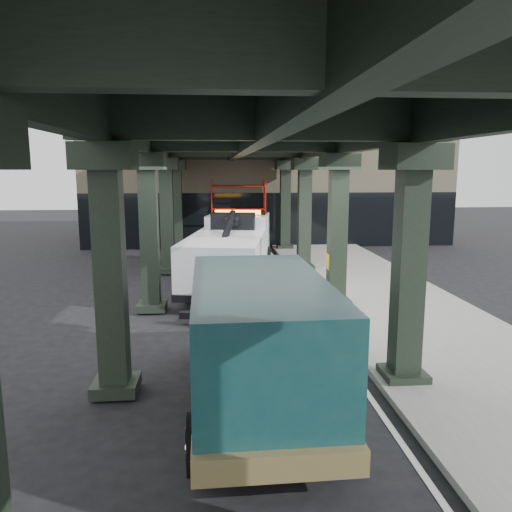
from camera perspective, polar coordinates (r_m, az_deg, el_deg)
name	(u,v)px	position (r m, az deg, el deg)	size (l,w,h in m)	color
ground	(263,328)	(14.51, 0.84, -8.25)	(90.00, 90.00, 0.00)	black
sidewalk	(391,304)	(17.36, 15.18, -5.30)	(5.00, 40.00, 0.15)	gray
lane_stripe	(309,308)	(16.64, 6.02, -5.90)	(0.12, 38.00, 0.01)	silver
viaduct	(244,138)	(15.79, -1.33, 13.30)	(7.40, 32.00, 6.40)	black
building	(264,177)	(33.90, 0.91, 8.97)	(22.00, 10.00, 8.00)	#C6B793
scaffolding	(238,212)	(28.51, -2.04, 5.00)	(3.08, 0.88, 4.00)	red
tow_truck	(232,249)	(19.51, -2.74, 0.79)	(3.86, 9.28, 2.96)	black
towed_van	(257,337)	(9.51, 0.14, -9.27)	(2.69, 6.44, 2.59)	#123F43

